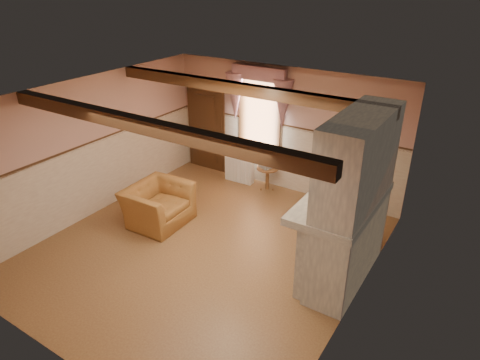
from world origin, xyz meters
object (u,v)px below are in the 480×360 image
Objects in this scene: armchair at (158,205)px; mantel_clock at (354,180)px; radiator at (239,170)px; oil_lamp at (357,175)px; side_table at (267,178)px; bowl at (338,201)px.

mantel_clock is (3.58, 0.89, 1.13)m from armchair.
armchair is at bearing -100.50° from radiator.
armchair is 4.32× the size of oil_lamp.
side_table is at bearing 147.54° from mantel_clock.
bowl is 0.72m from mantel_clock.
radiator is (-0.77, 0.00, 0.02)m from side_table.
side_table is 3.14m from oil_lamp.
mantel_clock is at bearing -32.46° from side_table.
side_table is at bearing -26.35° from armchair.
armchair is 2.20× the size of side_table.
radiator is 3.79m from mantel_clock.
oil_lamp reaches higher than side_table.
radiator is at bearing 155.52° from oil_lamp.
radiator is at bearing 154.14° from mantel_clock.
oil_lamp is at bearing 90.00° from mantel_clock.
oil_lamp reaches higher than bowl.
oil_lamp is at bearing -76.47° from armchair.
side_table is at bearing 149.14° from oil_lamp.
bowl is at bearing -90.00° from mantel_clock.
side_table is 0.79× the size of radiator.
radiator is 3.76m from oil_lamp.
bowl is (2.46, -2.28, 1.19)m from side_table.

